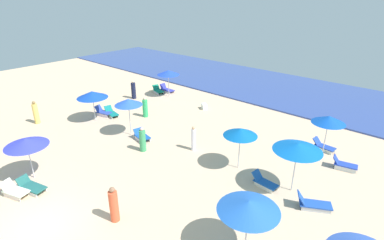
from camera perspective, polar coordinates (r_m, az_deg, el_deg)
name	(u,v)px	position (r m, az deg, el deg)	size (l,w,h in m)	color
ground_plane	(37,229)	(15.03, -26.78, -17.58)	(60.00, 60.00, 0.00)	beige
ocean	(293,92)	(31.25, 18.22, 5.00)	(60.00, 11.16, 0.12)	#314893
umbrella_1	(92,95)	(23.76, -17.99, 4.51)	(2.25, 2.25, 2.30)	silver
lounge_chair_1_0	(103,112)	(25.12, -16.12, 1.42)	(1.43, 0.88, 0.74)	silver
lounge_chair_1_1	(111,113)	(24.90, -14.71, 1.30)	(1.57, 0.86, 0.65)	silver
umbrella_2	(240,132)	(16.53, 8.95, -2.20)	(1.84, 1.84, 2.41)	silver
umbrella_3	(168,73)	(28.06, -4.41, 8.74)	(2.00, 2.00, 2.44)	silver
lounge_chair_3_0	(167,89)	(29.89, -4.69, 5.67)	(1.46, 0.68, 0.71)	silver
lounge_chair_3_1	(158,90)	(29.70, -6.31, 5.48)	(1.46, 0.99, 0.66)	silver
umbrella_4	(298,147)	(15.19, 18.97, -4.75)	(2.31, 2.31, 2.60)	silver
lounge_chair_4_0	(264,182)	(16.20, 13.19, -11.12)	(1.38, 0.67, 0.67)	silver
lounge_chair_4_1	(313,204)	(15.41, 21.43, -14.20)	(1.62, 1.28, 0.74)	silver
umbrella_5	(26,142)	(17.61, -28.34, -3.64)	(2.14, 2.14, 2.30)	silver
lounge_chair_5_0	(15,191)	(17.37, -29.96, -11.28)	(1.47, 1.01, 0.70)	silver
lounge_chair_5_1	(31,186)	(17.39, -27.62, -10.83)	(1.57, 0.99, 0.65)	silver
umbrella_6	(329,120)	(18.90, 23.98, 0.06)	(1.86, 1.86, 2.65)	silver
lounge_chair_6_0	(323,146)	(20.68, 23.11, -4.48)	(1.39, 0.67, 0.68)	silver
lounge_chair_6_1	(344,165)	(19.06, 26.31, -7.42)	(1.36, 0.81, 0.69)	silver
umbrella_7	(128,102)	(20.59, -11.70, 3.28)	(1.82, 1.82, 2.58)	silver
lounge_chair_7_0	(142,136)	(20.51, -9.29, -2.94)	(1.32, 0.88, 0.67)	silver
umbrella_8	(249,206)	(11.44, 10.44, -15.31)	(2.28, 2.28, 2.37)	silver
beachgoer_0	(194,139)	(18.82, 0.29, -3.51)	(0.31, 0.31, 1.59)	white
beachgoer_1	(143,140)	(18.98, -9.13, -3.70)	(0.41, 0.41, 1.57)	#3DA263
beachgoer_2	(145,108)	(24.00, -8.66, 2.22)	(0.51, 0.51, 1.58)	#30B866
beachgoer_3	(36,113)	(25.26, -26.92, 1.13)	(0.50, 0.50, 1.72)	#F9D265
beachgoer_4	(114,205)	(13.89, -14.26, -15.05)	(0.53, 0.53, 1.69)	#F25C38
beachgoer_5	(133,90)	(28.28, -10.77, 5.40)	(0.55, 0.55, 1.65)	#161C39
cooler_box_0	(204,106)	(25.48, 2.29, 2.53)	(0.58, 0.39, 0.44)	white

